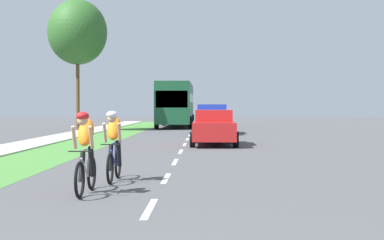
% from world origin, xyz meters
% --- Properties ---
extents(ground_plane, '(120.00, 120.00, 0.00)m').
position_xyz_m(ground_plane, '(0.00, 20.00, 0.00)').
color(ground_plane, '#4C4C4F').
extents(grass_verge, '(2.60, 70.00, 0.01)m').
position_xyz_m(grass_verge, '(-4.56, 20.00, 0.00)').
color(grass_verge, '#478438').
rests_on(grass_verge, ground_plane).
extents(sidewalk_concrete, '(1.94, 70.00, 0.10)m').
position_xyz_m(sidewalk_concrete, '(-6.83, 20.00, 0.00)').
color(sidewalk_concrete, '#B2ADA3').
rests_on(sidewalk_concrete, ground_plane).
extents(lane_markings_center, '(0.12, 54.07, 0.01)m').
position_xyz_m(lane_markings_center, '(0.00, 24.00, 0.00)').
color(lane_markings_center, white).
rests_on(lane_markings_center, ground_plane).
extents(cyclist_lead, '(0.42, 1.72, 1.58)m').
position_xyz_m(cyclist_lead, '(-1.37, 6.77, 0.81)').
color(cyclist_lead, black).
rests_on(cyclist_lead, ground_plane).
extents(cyclist_trailing, '(0.42, 1.72, 1.58)m').
position_xyz_m(cyclist_trailing, '(-1.13, 8.57, 0.81)').
color(cyclist_trailing, black).
rests_on(cyclist_trailing, ground_plane).
extents(sedan_red, '(1.98, 4.30, 1.52)m').
position_xyz_m(sedan_red, '(1.27, 19.97, 0.77)').
color(sedan_red, red).
rests_on(sedan_red, ground_plane).
extents(suv_blue, '(2.15, 4.70, 1.79)m').
position_xyz_m(suv_blue, '(1.30, 29.69, 0.95)').
color(suv_blue, '#23389E').
rests_on(suv_blue, ground_plane).
extents(bus_dark_green, '(2.78, 11.60, 3.48)m').
position_xyz_m(bus_dark_green, '(-1.47, 40.43, 1.98)').
color(bus_dark_green, '#194C2D').
rests_on(bus_dark_green, ground_plane).
extents(street_tree_far, '(4.01, 4.01, 8.92)m').
position_xyz_m(street_tree_far, '(-7.79, 33.31, 6.70)').
color(street_tree_far, brown).
rests_on(street_tree_far, ground_plane).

